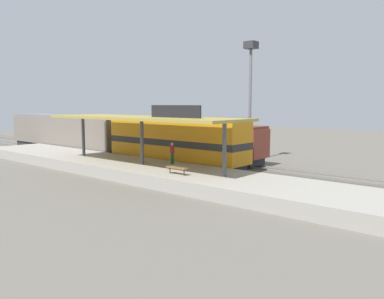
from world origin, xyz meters
name	(u,v)px	position (x,y,z in m)	size (l,w,h in m)	color
ground_plane	(196,166)	(2.00, 0.00, 0.00)	(120.00, 120.00, 0.00)	#666056
track_near	(181,168)	(0.00, 0.00, 0.03)	(3.20, 110.00, 0.16)	#565249
track_far	(213,162)	(4.60, 0.00, 0.03)	(3.20, 110.00, 0.16)	#565249
platform	(142,170)	(-4.60, 0.00, 0.45)	(6.00, 44.00, 0.90)	#9E998E
station_canopy	(142,119)	(-4.60, -0.09, 4.53)	(5.20, 18.00, 4.70)	#47474C
platform_bench	(177,168)	(-6.00, -5.05, 1.34)	(0.44, 1.70, 0.50)	#333338
locomotive	(175,141)	(0.00, 0.75, 2.41)	(2.93, 14.43, 4.44)	#28282D
passenger_carriage_single	(65,132)	(0.00, 18.75, 2.31)	(2.90, 20.00, 4.24)	#28282D
freight_car	(209,142)	(4.60, 0.53, 1.97)	(2.80, 12.00, 3.54)	#28282D
light_mast	(250,76)	(7.80, -2.14, 8.40)	(1.10, 1.10, 11.70)	slate
person_waiting	(172,152)	(-2.75, -1.52, 1.85)	(0.34, 0.34, 1.71)	#23603D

